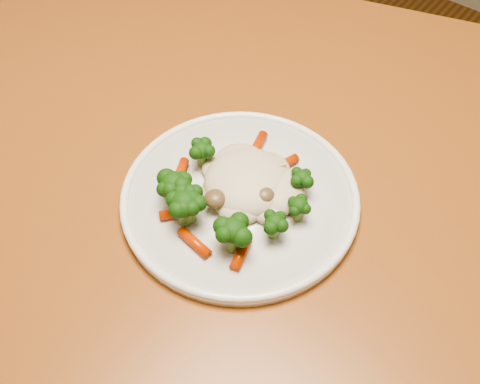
% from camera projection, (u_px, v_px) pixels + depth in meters
% --- Properties ---
extents(dining_table, '(1.47, 1.20, 0.75)m').
position_uv_depth(dining_table, '(304.00, 238.00, 0.80)').
color(dining_table, '#955322').
rests_on(dining_table, ground).
extents(plate, '(0.28, 0.28, 0.01)m').
position_uv_depth(plate, '(240.00, 199.00, 0.72)').
color(plate, white).
rests_on(plate, dining_table).
extents(meal, '(0.18, 0.19, 0.05)m').
position_uv_depth(meal, '(229.00, 190.00, 0.69)').
color(meal, beige).
rests_on(meal, plate).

